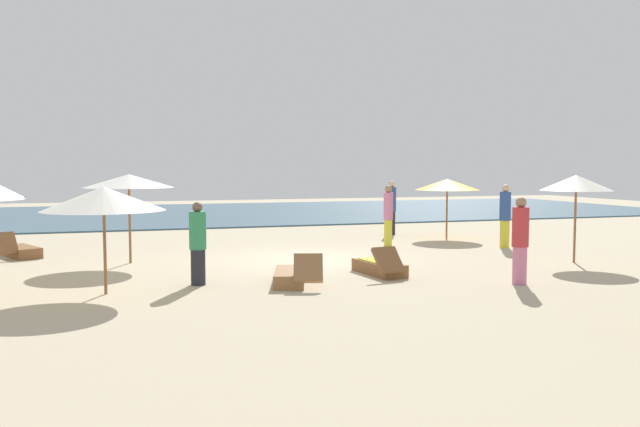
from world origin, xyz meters
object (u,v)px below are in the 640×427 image
object	(u,v)px
lounger_0	(291,276)
person_4	(198,243)
umbrella_0	(104,199)
person_0	(520,240)
person_5	(505,215)
umbrella_5	(576,183)
person_3	(388,215)
person_1	(391,207)
umbrella_2	(129,181)
umbrella_4	(447,185)
lounger_3	(20,251)
lounger_1	(380,267)

from	to	relation	value
lounger_0	person_4	size ratio (longest dim) A/B	1.06
umbrella_0	person_0	bearing A→B (deg)	-10.33
lounger_0	person_5	size ratio (longest dim) A/B	0.95
umbrella_5	person_3	size ratio (longest dim) A/B	1.19
person_0	person_5	world-z (taller)	person_5
person_1	person_0	bearing A→B (deg)	-98.33
person_4	person_5	distance (m)	9.96
umbrella_0	person_4	xyz separation A→B (m)	(1.78, 0.43, -0.95)
person_4	umbrella_2	bearing A→B (deg)	109.55
umbrella_0	person_3	bearing A→B (deg)	32.78
umbrella_4	umbrella_5	xyz separation A→B (m)	(0.28, -6.03, 0.20)
umbrella_5	person_0	world-z (taller)	umbrella_5
umbrella_4	lounger_3	world-z (taller)	umbrella_4
umbrella_0	umbrella_4	bearing A→B (deg)	31.71
lounger_3	umbrella_4	bearing A→B (deg)	3.51
umbrella_2	person_3	size ratio (longest dim) A/B	1.21
umbrella_0	person_3	distance (m)	9.60
person_1	person_5	xyz separation A→B (m)	(1.70, -4.41, -0.01)
person_0	person_5	xyz separation A→B (m)	(3.11, 5.23, 0.05)
umbrella_2	umbrella_5	world-z (taller)	umbrella_2
lounger_3	person_4	distance (m)	6.83
lounger_3	person_1	world-z (taller)	person_1
person_1	umbrella_4	bearing A→B (deg)	-46.44
lounger_1	umbrella_0	bearing A→B (deg)	-175.28
umbrella_4	person_0	bearing A→B (deg)	-108.91
umbrella_2	person_1	xyz separation A→B (m)	(8.94, 4.22, -1.07)
umbrella_5	person_4	size ratio (longest dim) A/B	1.30
umbrella_4	person_3	world-z (taller)	umbrella_4
lounger_0	umbrella_5	bearing A→B (deg)	5.80
umbrella_2	lounger_1	world-z (taller)	umbrella_2
person_0	person_4	xyz separation A→B (m)	(-6.27, 1.90, -0.06)
umbrella_5	person_5	distance (m)	3.25
lounger_0	lounger_1	bearing A→B (deg)	14.54
person_0	umbrella_4	bearing A→B (deg)	71.09
umbrella_0	person_4	bearing A→B (deg)	13.63
umbrella_5	person_3	world-z (taller)	umbrella_5
lounger_0	person_0	xyz separation A→B (m)	(4.46, -1.38, 0.74)
person_4	lounger_0	bearing A→B (deg)	-16.03
person_4	lounger_1	bearing A→B (deg)	0.66
lounger_1	person_3	distance (m)	5.27
person_0	lounger_3	bearing A→B (deg)	144.42
lounger_3	person_0	world-z (taller)	person_0
umbrella_0	person_0	world-z (taller)	umbrella_0
umbrella_4	lounger_0	distance (m)	10.07
umbrella_2	umbrella_4	world-z (taller)	umbrella_2
person_0	person_3	distance (m)	6.65
umbrella_4	lounger_1	xyz separation A→B (m)	(-5.06, -6.23, -1.62)
umbrella_5	person_1	distance (m)	7.74
person_4	umbrella_4	bearing A→B (deg)	34.66
umbrella_0	person_3	size ratio (longest dim) A/B	1.24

